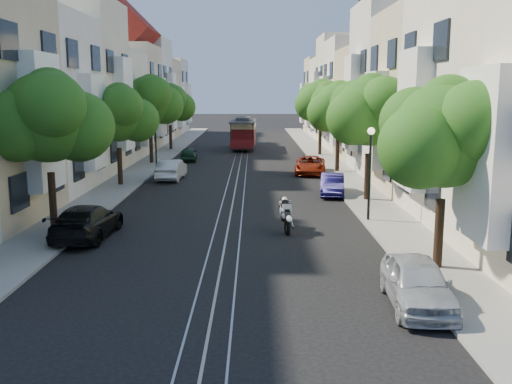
{
  "coord_description": "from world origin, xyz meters",
  "views": [
    {
      "loc": [
        1.11,
        -21.15,
        5.86
      ],
      "look_at": [
        1.22,
        3.25,
        1.53
      ],
      "focal_mm": 40.0,
      "sensor_mm": 36.0,
      "label": 1
    }
  ],
  "objects_px": {
    "lamp_east": "(370,160)",
    "tree_e_d": "(321,102)",
    "tree_e_c": "(339,109)",
    "parked_car_w_far": "(189,154)",
    "lamp_west": "(155,132)",
    "parked_car_e_mid": "(332,185)",
    "tree_w_b": "(119,115)",
    "sportbike_rider": "(285,212)",
    "parked_car_w_near": "(87,221)",
    "parked_car_e_near": "(417,283)",
    "tree_e_b": "(371,113)",
    "parked_car_w_mid": "(171,169)",
    "tree_e_a": "(447,138)",
    "cable_car": "(244,132)",
    "tree_w_a": "(49,119)",
    "tree_w_d": "(170,104)",
    "parked_car_e_far": "(310,165)",
    "tree_w_c": "(150,101)"
  },
  "relations": [
    {
      "from": "tree_w_b",
      "to": "sportbike_rider",
      "type": "bearing_deg",
      "value": -50.58
    },
    {
      "from": "lamp_west",
      "to": "parked_car_e_far",
      "type": "distance_m",
      "value": 12.0
    },
    {
      "from": "tree_e_b",
      "to": "parked_car_w_mid",
      "type": "bearing_deg",
      "value": 146.51
    },
    {
      "from": "parked_car_w_mid",
      "to": "tree_w_b",
      "type": "bearing_deg",
      "value": 47.39
    },
    {
      "from": "parked_car_e_near",
      "to": "sportbike_rider",
      "type": "bearing_deg",
      "value": 113.41
    },
    {
      "from": "parked_car_w_near",
      "to": "parked_car_w_far",
      "type": "relative_size",
      "value": 1.38
    },
    {
      "from": "sportbike_rider",
      "to": "parked_car_w_mid",
      "type": "distance_m",
      "value": 15.92
    },
    {
      "from": "tree_w_d",
      "to": "parked_car_w_far",
      "type": "bearing_deg",
      "value": -73.04
    },
    {
      "from": "parked_car_w_far",
      "to": "lamp_east",
      "type": "bearing_deg",
      "value": 111.62
    },
    {
      "from": "tree_e_c",
      "to": "tree_w_c",
      "type": "bearing_deg",
      "value": 160.85
    },
    {
      "from": "lamp_east",
      "to": "parked_car_e_near",
      "type": "xyz_separation_m",
      "value": [
        -0.7,
        -10.24,
        -2.16
      ]
    },
    {
      "from": "sportbike_rider",
      "to": "parked_car_w_near",
      "type": "height_order",
      "value": "sportbike_rider"
    },
    {
      "from": "tree_w_c",
      "to": "tree_w_d",
      "type": "bearing_deg",
      "value": 90.0
    },
    {
      "from": "tree_e_a",
      "to": "cable_car",
      "type": "distance_m",
      "value": 40.68
    },
    {
      "from": "sportbike_rider",
      "to": "parked_car_e_near",
      "type": "distance_m",
      "value": 9.12
    },
    {
      "from": "tree_e_b",
      "to": "parked_car_w_near",
      "type": "distance_m",
      "value": 15.55
    },
    {
      "from": "cable_car",
      "to": "parked_car_e_far",
      "type": "relative_size",
      "value": 1.7
    },
    {
      "from": "tree_e_b",
      "to": "tree_w_b",
      "type": "relative_size",
      "value": 1.07
    },
    {
      "from": "sportbike_rider",
      "to": "parked_car_w_far",
      "type": "bearing_deg",
      "value": 99.24
    },
    {
      "from": "tree_w_b",
      "to": "parked_car_e_near",
      "type": "height_order",
      "value": "tree_w_b"
    },
    {
      "from": "tree_e_c",
      "to": "sportbike_rider",
      "type": "bearing_deg",
      "value": -105.25
    },
    {
      "from": "tree_w_d",
      "to": "parked_car_e_near",
      "type": "relative_size",
      "value": 1.63
    },
    {
      "from": "cable_car",
      "to": "parked_car_w_mid",
      "type": "distance_m",
      "value": 20.77
    },
    {
      "from": "tree_w_c",
      "to": "tree_e_b",
      "type": "bearing_deg",
      "value": -48.01
    },
    {
      "from": "lamp_east",
      "to": "lamp_west",
      "type": "height_order",
      "value": "same"
    },
    {
      "from": "tree_e_b",
      "to": "tree_e_c",
      "type": "xyz_separation_m",
      "value": [
        -0.0,
        11.0,
        -0.13
      ]
    },
    {
      "from": "lamp_east",
      "to": "parked_car_e_far",
      "type": "distance_m",
      "value": 15.44
    },
    {
      "from": "tree_e_c",
      "to": "tree_w_a",
      "type": "distance_m",
      "value": 23.05
    },
    {
      "from": "parked_car_w_near",
      "to": "parked_car_e_mid",
      "type": "bearing_deg",
      "value": -136.36
    },
    {
      "from": "lamp_east",
      "to": "tree_e_d",
      "type": "bearing_deg",
      "value": 87.96
    },
    {
      "from": "parked_car_w_near",
      "to": "parked_car_w_mid",
      "type": "bearing_deg",
      "value": -91.41
    },
    {
      "from": "lamp_west",
      "to": "parked_car_e_near",
      "type": "relative_size",
      "value": 1.04
    },
    {
      "from": "tree_w_d",
      "to": "lamp_east",
      "type": "xyz_separation_m",
      "value": [
        13.44,
        -31.98,
        -1.75
      ]
    },
    {
      "from": "tree_e_c",
      "to": "lamp_east",
      "type": "distance_m",
      "value": 16.1
    },
    {
      "from": "parked_car_w_mid",
      "to": "tree_e_a",
      "type": "bearing_deg",
      "value": 123.26
    },
    {
      "from": "tree_e_c",
      "to": "parked_car_w_far",
      "type": "height_order",
      "value": "tree_e_c"
    },
    {
      "from": "tree_e_c",
      "to": "tree_e_d",
      "type": "height_order",
      "value": "tree_e_d"
    },
    {
      "from": "tree_e_d",
      "to": "parked_car_w_near",
      "type": "distance_m",
      "value": 32.68
    },
    {
      "from": "parked_car_w_mid",
      "to": "tree_w_c",
      "type": "bearing_deg",
      "value": -69.05
    },
    {
      "from": "tree_w_d",
      "to": "tree_w_a",
      "type": "bearing_deg",
      "value": -90.0
    },
    {
      "from": "tree_w_d",
      "to": "lamp_east",
      "type": "distance_m",
      "value": 34.73
    },
    {
      "from": "tree_w_a",
      "to": "tree_e_b",
      "type": "bearing_deg",
      "value": 25.92
    },
    {
      "from": "tree_w_c",
      "to": "parked_car_w_near",
      "type": "distance_m",
      "value": 24.2
    },
    {
      "from": "sportbike_rider",
      "to": "parked_car_e_near",
      "type": "height_order",
      "value": "sportbike_rider"
    },
    {
      "from": "tree_e_c",
      "to": "tree_w_a",
      "type": "relative_size",
      "value": 0.98
    },
    {
      "from": "tree_e_b",
      "to": "cable_car",
      "type": "height_order",
      "value": "tree_e_b"
    },
    {
      "from": "tree_w_c",
      "to": "sportbike_rider",
      "type": "bearing_deg",
      "value": -67.07
    },
    {
      "from": "lamp_west",
      "to": "parked_car_e_mid",
      "type": "xyz_separation_m",
      "value": [
        11.9,
        -11.17,
        -2.24
      ]
    },
    {
      "from": "tree_w_c",
      "to": "sportbike_rider",
      "type": "xyz_separation_m",
      "value": [
        9.59,
        -22.66,
        -4.25
      ]
    },
    {
      "from": "parked_car_e_mid",
      "to": "parked_car_w_far",
      "type": "relative_size",
      "value": 1.08
    }
  ]
}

